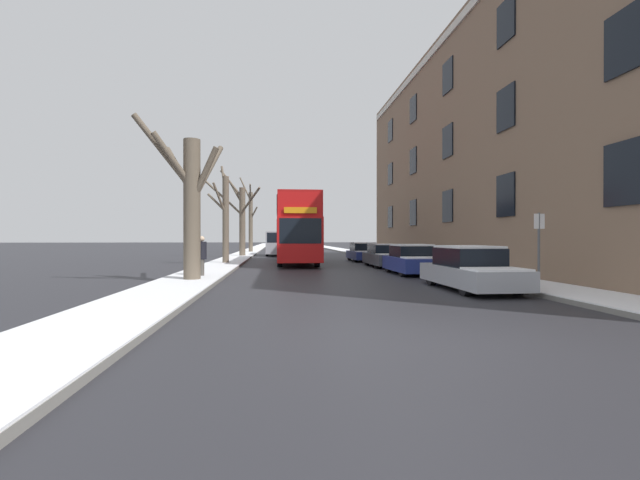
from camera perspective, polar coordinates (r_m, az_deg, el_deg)
ground_plane at (r=7.49m, az=14.87°, el=-12.70°), size 320.00×320.00×0.00m
sidewalk_left at (r=59.95m, az=-8.82°, el=-1.27°), size 2.27×130.00×0.16m
sidewalk_right at (r=60.45m, az=2.38°, el=-1.25°), size 2.27×130.00×0.16m
terrace_facade_right at (r=27.70m, az=25.52°, el=11.03°), size 9.10×35.05×13.72m
bare_tree_left_0 at (r=16.61m, az=-16.88°, el=5.00°), size 3.08×2.72×6.10m
bare_tree_left_1 at (r=27.22m, az=-12.62°, el=3.13°), size 1.94×2.40×6.29m
bare_tree_left_2 at (r=37.85m, az=-10.40°, el=2.96°), size 3.61×3.22×7.61m
bare_tree_left_3 at (r=48.63m, az=-9.25°, el=2.83°), size 2.20×3.74×8.60m
double_decker_bus at (r=28.34m, az=-3.21°, el=1.78°), size 2.53×11.16×4.29m
parked_car_0 at (r=14.73m, az=19.38°, el=-3.73°), size 1.82×4.59×1.43m
parked_car_1 at (r=20.30m, az=12.21°, el=-2.66°), size 1.87×3.97×1.39m
parked_car_2 at (r=25.24m, az=8.62°, el=-2.13°), size 1.79×4.51×1.33m
parked_car_3 at (r=31.29m, az=5.82°, el=-1.66°), size 1.88×4.33×1.36m
oncoming_van at (r=40.87m, az=-5.72°, el=-0.37°), size 2.08×5.00×2.26m
pedestrian_left_sidewalk at (r=18.01m, az=-15.49°, el=-2.01°), size 0.38×0.38×1.76m
street_sign_post at (r=14.05m, az=27.16°, el=-0.93°), size 0.32×0.07×2.42m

